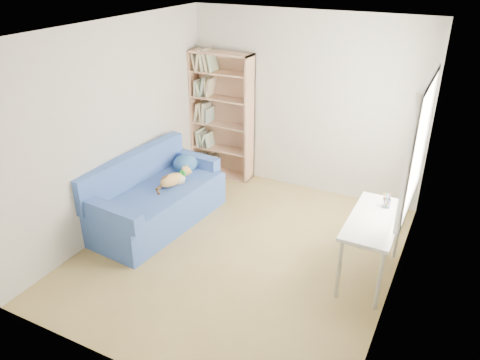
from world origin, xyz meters
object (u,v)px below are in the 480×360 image
Objects in this scene: bookshelf at (222,121)px; desk at (374,225)px; pen_cup at (387,202)px; sofa at (156,198)px.

bookshelf is 3.17m from desk.
pen_cup is (2.78, -1.30, -0.09)m from bookshelf.
pen_cup is at bearing 80.04° from desk.
bookshelf reaches higher than pen_cup.
sofa is at bearing -177.87° from desk.
bookshelf reaches higher than desk.
sofa is 2.92m from pen_cup.
sofa is 11.63× the size of pen_cup.
desk is at bearing -30.29° from bookshelf.
bookshelf is (0.07, 1.70, 0.56)m from sofa.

